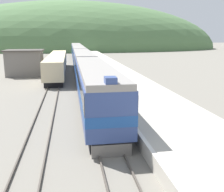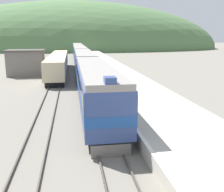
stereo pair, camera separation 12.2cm
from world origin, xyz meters
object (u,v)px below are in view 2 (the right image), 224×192
object	(u,v)px
carriage_second	(84,63)
carriage_third	(80,54)
siding_train	(59,64)
express_train_lead_car	(96,87)
carriage_fourth	(78,50)

from	to	relation	value
carriage_second	carriage_third	world-z (taller)	same
carriage_second	siding_train	xyz separation A→B (m)	(-4.43, 4.75, -0.52)
express_train_lead_car	carriage_fourth	xyz separation A→B (m)	(0.00, 63.46, -0.01)
express_train_lead_car	carriage_second	world-z (taller)	express_train_lead_car
carriage_third	carriage_fourth	xyz separation A→B (m)	(0.00, 21.29, 0.00)
carriage_fourth	siding_train	size ratio (longest dim) A/B	0.71
express_train_lead_car	siding_train	xyz separation A→B (m)	(-4.43, 25.63, -0.53)
carriage_third	carriage_second	bearing A→B (deg)	-90.00
carriage_second	siding_train	size ratio (longest dim) A/B	0.71
carriage_fourth	siding_train	bearing A→B (deg)	-96.69
carriage_fourth	express_train_lead_car	bearing A→B (deg)	-90.00
carriage_second	siding_train	distance (m)	6.52
express_train_lead_car	carriage_third	xyz separation A→B (m)	(0.00, 42.17, -0.01)
carriage_second	carriage_fourth	xyz separation A→B (m)	(0.00, 42.58, 0.00)
express_train_lead_car	carriage_fourth	world-z (taller)	express_train_lead_car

